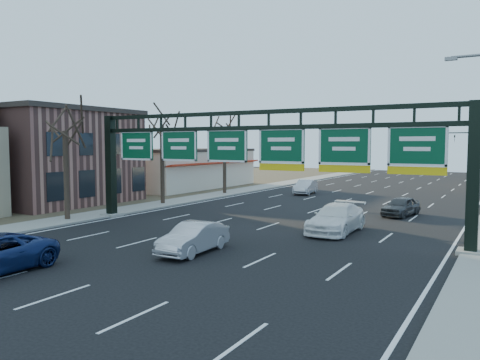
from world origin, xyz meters
The scene contains 15 objects.
ground centered at (0.00, 0.00, 0.00)m, with size 160.00×160.00×0.00m, color black.
sidewalk_left centered at (-12.80, 20.00, 0.06)m, with size 3.00×120.00×0.12m, color gray.
dirt_strip_left centered at (-25.00, 20.00, 0.03)m, with size 21.00×120.00×0.06m, color #473D2B.
lane_markings centered at (0.00, 20.00, 0.01)m, with size 21.60×120.00×0.01m, color white.
sign_gantry centered at (0.16, 8.00, 4.63)m, with size 24.60×1.20×7.20m.
brick_block centered at (-21.50, 11.00, 4.16)m, with size 10.40×12.40×8.30m.
cream_strip centered at (-21.48, 29.00, 2.36)m, with size 10.90×18.40×4.70m.
tree_gantry centered at (-12.80, 5.00, 7.11)m, with size 3.60×3.60×8.48m.
tree_mid centered at (-12.80, 15.00, 7.85)m, with size 3.60×3.60×9.24m.
tree_far centered at (-12.80, 25.00, 7.48)m, with size 3.60×3.60×8.86m.
traffic_signal_mast centered at (5.69, 55.00, 5.50)m, with size 10.16×0.54×7.00m.
car_silver_sedan centered at (0.24, 1.66, 0.72)m, with size 1.53×4.38×1.44m, color #BAB9BF.
car_white_wagon centered at (4.38, 10.22, 0.82)m, with size 2.31×5.68×1.65m, color white.
car_grey_far centered at (6.34, 18.70, 0.70)m, with size 1.64×4.08×1.39m, color #3A3C3F.
car_silver_distant centered at (-5.49, 29.31, 0.74)m, with size 1.56×4.47×1.47m, color silver.
Camera 1 is at (13.33, -16.20, 5.16)m, focal length 35.00 mm.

